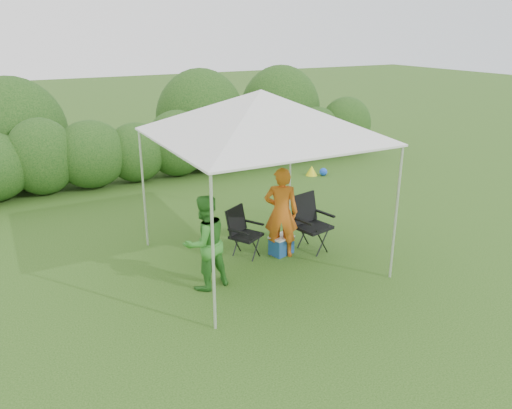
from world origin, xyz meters
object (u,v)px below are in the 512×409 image
man (281,212)px  cooler (281,245)px  woman (205,243)px  chair_right (309,219)px  canopy (261,114)px  chair_left (242,229)px

man → cooler: size_ratio=3.44×
man → woman: (-1.56, -0.43, -0.05)m
chair_right → man: size_ratio=0.63×
canopy → cooler: 2.34m
chair_right → chair_left: (-1.16, 0.31, -0.08)m
canopy → chair_left: 2.01m
chair_right → cooler: chair_right is taller
cooler → canopy: bearing=170.9°
cooler → chair_left: bearing=140.9°
canopy → man: canopy is taller
canopy → man: size_ratio=1.98×
chair_right → chair_left: chair_right is taller
cooler → man: bearing=-150.3°
chair_left → man: man is taller
man → woman: man is taller
man → cooler: bearing=-103.7°
man → woman: size_ratio=1.07×
woman → canopy: bearing=-170.9°
canopy → cooler: (0.43, 0.05, -2.30)m
chair_right → woman: 2.18m
chair_right → cooler: 0.67m
canopy → chair_right: (0.97, 0.00, -1.90)m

